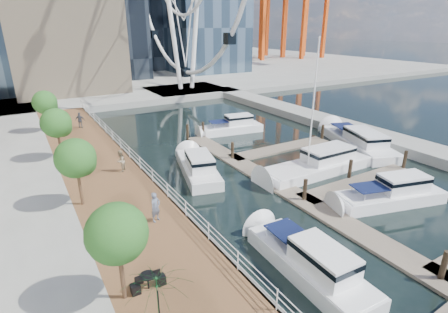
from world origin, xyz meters
TOP-DOWN VIEW (x-y plane):
  - ground at (0.00, 0.00)m, footprint 520.00×520.00m
  - boardwalk at (-9.00, 15.00)m, footprint 6.00×60.00m
  - seawall at (-6.00, 15.00)m, footprint 0.25×60.00m
  - land_far at (0.00, 102.00)m, footprint 200.00×114.00m
  - breakwater at (20.00, 20.00)m, footprint 4.00×60.00m
  - pier at (14.00, 52.00)m, footprint 14.00×12.00m
  - railing at (-6.10, 15.00)m, footprint 0.10×60.00m
  - floating_docks at (7.97, 9.98)m, footprint 16.00×34.00m
  - port_cranes at (67.67, 95.67)m, footprint 40.00×52.00m
  - street_trees at (-11.40, 14.00)m, footprint 2.60×42.60m
  - yacht_foreground at (8.16, 4.62)m, footprint 9.27×4.65m
  - pedestrian_near at (-7.89, 9.42)m, footprint 0.82×0.71m
  - pedestrian_mid at (-7.60, 18.29)m, footprint 1.06×1.11m
  - pedestrian_far at (-8.11, 33.64)m, footprint 1.16×0.90m
  - moored_yachts at (7.54, 10.85)m, footprint 24.08×38.38m

SIDE VIEW (x-z plane):
  - ground at x=0.00m, z-range 0.00..0.00m
  - yacht_foreground at x=8.16m, z-range -1.07..1.07m
  - moored_yachts at x=7.54m, z-range -5.75..5.75m
  - floating_docks at x=7.97m, z-range -0.81..1.79m
  - boardwalk at x=-9.00m, z-range 0.00..1.00m
  - seawall at x=-6.00m, z-range 0.00..1.00m
  - land_far at x=0.00m, z-range 0.00..1.00m
  - breakwater at x=20.00m, z-range 0.00..1.00m
  - pier at x=14.00m, z-range 0.00..1.00m
  - railing at x=-6.10m, z-range 1.00..2.05m
  - pedestrian_mid at x=-7.60m, z-range 1.00..2.80m
  - pedestrian_far at x=-8.11m, z-range 1.00..2.83m
  - pedestrian_near at x=-7.89m, z-range 1.00..2.89m
  - street_trees at x=-11.40m, z-range 1.99..6.59m
  - port_cranes at x=67.67m, z-range 1.00..39.00m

